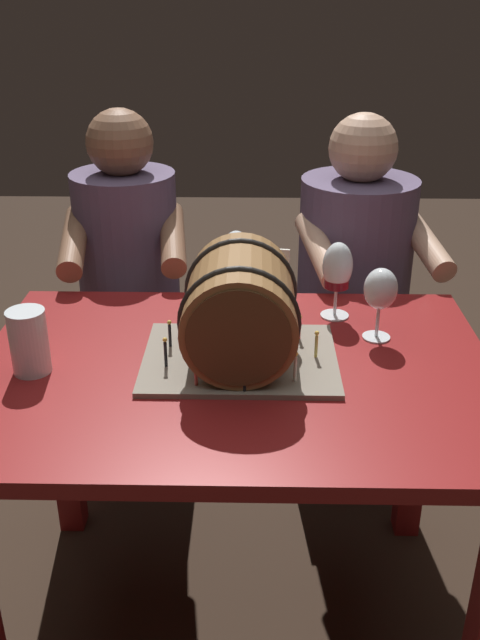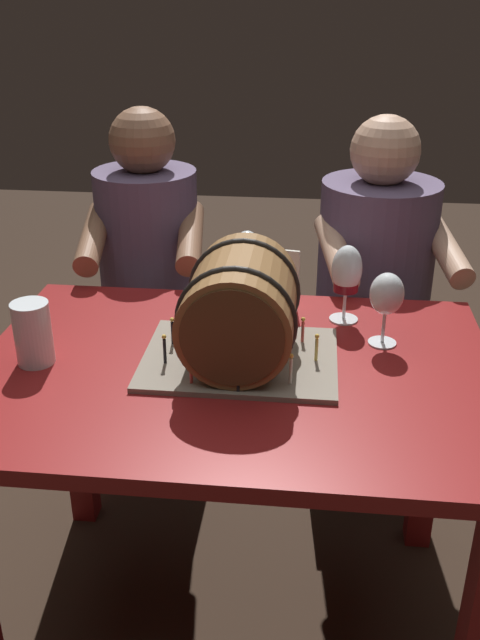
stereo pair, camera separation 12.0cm
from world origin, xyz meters
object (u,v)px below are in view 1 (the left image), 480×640
(barrel_cake, at_px, (240,312))
(wine_glass_white, at_px, (236,255))
(wine_glass_empty, at_px, (380,290))
(menu_card, at_px, (267,279))
(wine_glass_red, at_px, (337,270))
(person_seated_left, at_px, (133,319))
(beer_pint, at_px, (29,344))
(dining_table, at_px, (235,418))
(person_seated_right, at_px, (351,316))

(barrel_cake, distance_m, wine_glass_white, 0.31)
(wine_glass_empty, xyz_separation_m, menu_card, (-0.26, 0.16, -0.04))
(wine_glass_red, relative_size, person_seated_left, 0.16)
(beer_pint, xyz_separation_m, person_seated_left, (0.09, 0.72, -0.28))
(menu_card, distance_m, person_seated_left, 0.64)
(wine_glass_white, bearing_deg, wine_glass_empty, -29.89)
(wine_glass_red, bearing_deg, person_seated_left, 143.95)
(dining_table, relative_size, menu_card, 7.08)
(wine_glass_white, relative_size, person_seated_left, 0.17)
(dining_table, relative_size, person_seated_right, 0.96)
(menu_card, bearing_deg, person_seated_right, 63.18)
(wine_glass_red, distance_m, menu_card, 0.18)
(wine_glass_empty, relative_size, menu_card, 1.09)
(menu_card, bearing_deg, person_seated_left, 146.73)
(wine_glass_empty, distance_m, beer_pint, 0.78)
(wine_glass_red, bearing_deg, dining_table, -132.76)
(wine_glass_empty, relative_size, beer_pint, 1.23)
(barrel_cake, height_order, wine_glass_red, barrel_cake)
(wine_glass_red, height_order, beer_pint, wine_glass_red)
(barrel_cake, relative_size, wine_glass_white, 2.16)
(dining_table, height_order, barrel_cake, barrel_cake)
(barrel_cake, bearing_deg, wine_glass_red, 45.57)
(wine_glass_empty, height_order, menu_card, wine_glass_empty)
(barrel_cake, bearing_deg, beer_pint, -173.13)
(barrel_cake, relative_size, beer_pint, 2.99)
(person_seated_right, bearing_deg, barrel_cake, -116.95)
(barrel_cake, bearing_deg, wine_glass_empty, 20.49)
(menu_card, xyz_separation_m, person_seated_right, (0.28, 0.38, -0.28))
(barrel_cake, distance_m, menu_card, 0.29)
(person_seated_right, bearing_deg, wine_glass_red, -103.97)
(wine_glass_empty, bearing_deg, beer_pint, -167.26)
(wine_glass_white, distance_m, person_seated_left, 0.61)
(wine_glass_white, xyz_separation_m, wine_glass_red, (0.25, -0.07, -0.01))
(dining_table, bearing_deg, barrel_cake, 67.96)
(wine_glass_empty, relative_size, person_seated_left, 0.15)
(dining_table, distance_m, person_seated_right, 0.78)
(person_seated_left, bearing_deg, person_seated_right, 0.03)
(wine_glass_empty, distance_m, person_seated_left, 0.93)
(menu_card, bearing_deg, dining_table, -94.19)
(person_seated_right, bearing_deg, wine_glass_empty, -92.22)
(person_seated_right, bearing_deg, person_seated_left, -179.97)
(wine_glass_empty, bearing_deg, menu_card, 147.15)
(barrel_cake, height_order, menu_card, barrel_cake)
(wine_glass_empty, bearing_deg, wine_glass_white, 150.11)
(wine_glass_red, bearing_deg, menu_card, 164.51)
(beer_pint, distance_m, menu_card, 0.61)
(barrel_cake, relative_size, person_seated_right, 0.36)
(barrel_cake, xyz_separation_m, wine_glass_white, (-0.02, 0.31, 0.01))
(dining_table, distance_m, wine_glass_red, 0.44)
(wine_glass_red, height_order, person_seated_left, person_seated_left)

